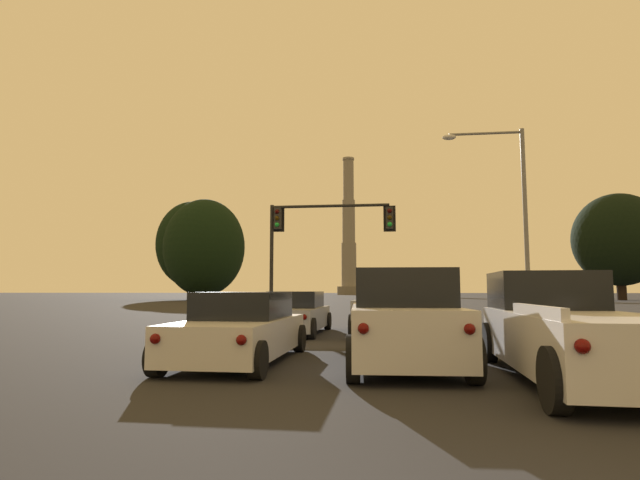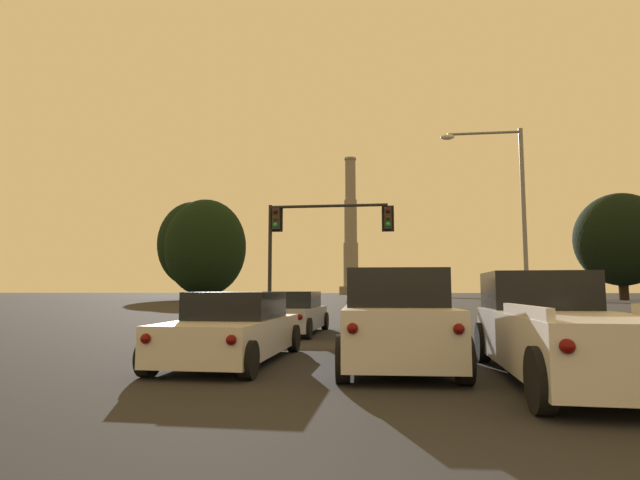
% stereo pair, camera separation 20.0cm
% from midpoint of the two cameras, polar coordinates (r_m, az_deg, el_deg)
% --- Properties ---
extents(sedan_left_lane_front, '(2.06, 4.73, 1.43)m').
position_cam_midpoint_polar(sedan_left_lane_front, '(17.29, -3.16, -8.40)').
color(sedan_left_lane_front, gray).
rests_on(sedan_left_lane_front, ground_plane).
extents(pickup_truck_right_lane_second, '(2.36, 5.56, 1.82)m').
position_cam_midpoint_polar(pickup_truck_right_lane_second, '(9.34, 26.09, -9.23)').
color(pickup_truck_right_lane_second, silver).
rests_on(pickup_truck_right_lane_second, ground_plane).
extents(suv_center_lane_front, '(2.24, 4.96, 1.86)m').
position_cam_midpoint_polar(suv_center_lane_front, '(16.97, 7.21, -7.64)').
color(suv_center_lane_front, gray).
rests_on(suv_center_lane_front, ground_plane).
extents(suv_center_lane_second, '(2.33, 4.99, 1.86)m').
position_cam_midpoint_polar(suv_center_lane_second, '(10.05, 8.75, -8.92)').
color(suv_center_lane_second, silver).
rests_on(suv_center_lane_second, ground_plane).
extents(sedan_left_lane_second, '(2.05, 4.73, 1.43)m').
position_cam_midpoint_polar(sedan_left_lane_second, '(10.60, -9.50, -9.99)').
color(sedan_left_lane_second, silver).
rests_on(sedan_left_lane_second, ground_plane).
extents(traffic_light_overhead_left, '(6.17, 0.50, 5.61)m').
position_cam_midpoint_polar(traffic_light_overhead_left, '(23.97, -1.00, 1.07)').
color(traffic_light_overhead_left, black).
rests_on(traffic_light_overhead_left, ground_plane).
extents(street_lamp, '(3.73, 0.36, 8.94)m').
position_cam_midpoint_polar(street_lamp, '(24.54, 20.83, 4.09)').
color(street_lamp, slate).
rests_on(street_lamp, ground_plane).
extents(smokestack, '(7.87, 7.87, 46.28)m').
position_cam_midpoint_polar(smokestack, '(166.79, 3.28, -0.03)').
color(smokestack, slate).
rests_on(smokestack, ground_plane).
extents(treeline_center_left, '(12.49, 11.24, 15.53)m').
position_cam_midpoint_polar(treeline_center_left, '(78.76, -13.17, -0.83)').
color(treeline_center_left, black).
rests_on(treeline_center_left, ground_plane).
extents(treeline_far_left, '(11.43, 10.28, 15.81)m').
position_cam_midpoint_polar(treeline_far_left, '(83.05, -14.50, -0.46)').
color(treeline_far_left, black).
rests_on(treeline_far_left, ground_plane).
extents(treeline_center_right, '(13.33, 12.00, 16.26)m').
position_cam_midpoint_polar(treeline_center_right, '(88.42, 30.90, 0.04)').
color(treeline_center_right, black).
rests_on(treeline_center_right, ground_plane).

